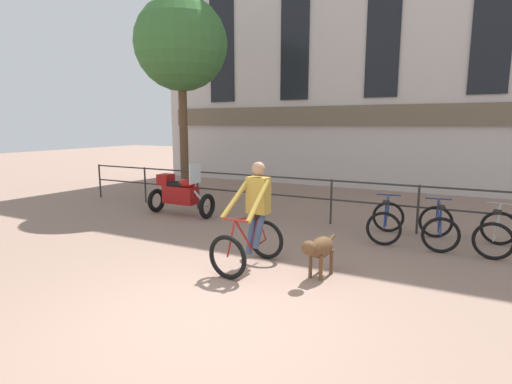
# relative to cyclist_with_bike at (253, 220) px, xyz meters

# --- Properties ---
(ground_plane) EXTENTS (60.00, 60.00, 0.00)m
(ground_plane) POSITION_rel_cyclist_with_bike_xyz_m (0.33, -1.91, -0.76)
(ground_plane) COLOR #8E7060
(canal_railing) EXTENTS (15.05, 0.05, 1.05)m
(canal_railing) POSITION_rel_cyclist_with_bike_xyz_m (0.33, 3.29, -0.05)
(canal_railing) COLOR #2D2B28
(canal_railing) RESTS_ON ground_plane
(building_facade) EXTENTS (18.00, 0.72, 11.85)m
(building_facade) POSITION_rel_cyclist_with_bike_xyz_m (0.33, 9.08, 5.14)
(building_facade) COLOR beige
(building_facade) RESTS_ON ground_plane
(cyclist_with_bike) EXTENTS (0.79, 1.23, 1.70)m
(cyclist_with_bike) POSITION_rel_cyclist_with_bike_xyz_m (0.00, 0.00, 0.00)
(cyclist_with_bike) COLOR black
(cyclist_with_bike) RESTS_ON ground_plane
(dog) EXTENTS (0.36, 0.96, 0.65)m
(dog) POSITION_rel_cyclist_with_bike_xyz_m (1.13, 0.00, -0.31)
(dog) COLOR brown
(dog) RESTS_ON ground_plane
(parked_motorcycle) EXTENTS (1.74, 0.64, 1.35)m
(parked_motorcycle) POSITION_rel_cyclist_with_bike_xyz_m (-3.35, 2.43, -0.20)
(parked_motorcycle) COLOR black
(parked_motorcycle) RESTS_ON ground_plane
(parked_bicycle_near_lamp) EXTENTS (0.75, 1.16, 0.86)m
(parked_bicycle_near_lamp) POSITION_rel_cyclist_with_bike_xyz_m (1.67, 2.64, -0.41)
(parked_bicycle_near_lamp) COLOR black
(parked_bicycle_near_lamp) RESTS_ON ground_plane
(parked_bicycle_mid_left) EXTENTS (0.80, 1.19, 0.86)m
(parked_bicycle_mid_left) POSITION_rel_cyclist_with_bike_xyz_m (2.64, 2.64, -0.41)
(parked_bicycle_mid_left) COLOR black
(parked_bicycle_mid_left) RESTS_ON ground_plane
(parked_bicycle_mid_right) EXTENTS (0.82, 1.20, 0.86)m
(parked_bicycle_mid_right) POSITION_rel_cyclist_with_bike_xyz_m (3.60, 2.64, -0.41)
(parked_bicycle_mid_right) COLOR black
(parked_bicycle_mid_right) RESTS_ON ground_plane
(tree_canalside_left) EXTENTS (2.82, 2.82, 6.11)m
(tree_canalside_left) POSITION_rel_cyclist_with_bike_xyz_m (-4.89, 4.67, 3.91)
(tree_canalside_left) COLOR brown
(tree_canalside_left) RESTS_ON ground_plane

